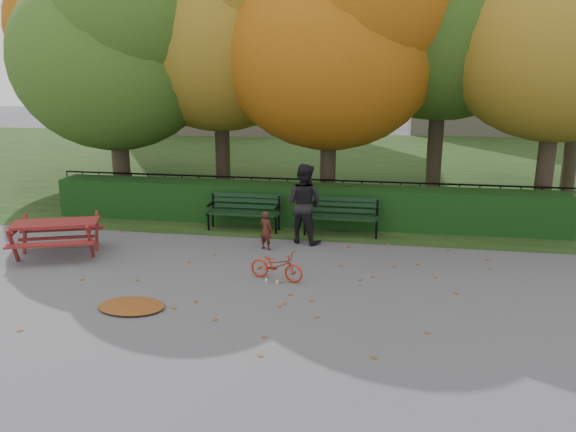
% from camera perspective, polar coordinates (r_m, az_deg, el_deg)
% --- Properties ---
extents(ground, '(90.00, 90.00, 0.00)m').
position_cam_1_polar(ground, '(10.37, -2.43, -7.29)').
color(ground, '#5E5E62').
rests_on(ground, ground).
extents(grass_strip, '(90.00, 90.00, 0.00)m').
position_cam_1_polar(grass_strip, '(23.79, 4.78, 5.33)').
color(grass_strip, '#173312').
rests_on(grass_strip, ground).
extents(building_left, '(10.00, 7.00, 15.00)m').
position_cam_1_polar(building_left, '(37.25, -7.93, 20.22)').
color(building_left, '#AFA08B').
rests_on(building_left, ground).
extents(building_right, '(9.00, 6.00, 12.00)m').
position_cam_1_polar(building_right, '(37.90, 19.80, 17.15)').
color(building_right, '#AFA08B').
rests_on(building_right, ground).
extents(hedge, '(13.00, 0.90, 1.00)m').
position_cam_1_polar(hedge, '(14.44, 1.34, 1.19)').
color(hedge, black).
rests_on(hedge, ground).
extents(iron_fence, '(14.00, 0.04, 1.02)m').
position_cam_1_polar(iron_fence, '(15.20, 1.80, 2.02)').
color(iron_fence, black).
rests_on(iron_fence, ground).
extents(tree_a, '(5.88, 5.60, 7.48)m').
position_cam_1_polar(tree_a, '(16.64, -16.69, 16.36)').
color(tree_a, black).
rests_on(tree_a, ground).
extents(tree_b, '(6.72, 6.40, 8.79)m').
position_cam_1_polar(tree_b, '(16.81, -6.10, 19.86)').
color(tree_b, black).
rests_on(tree_b, ground).
extents(tree_c, '(6.30, 6.00, 8.00)m').
position_cam_1_polar(tree_c, '(15.42, 5.53, 18.19)').
color(tree_c, black).
rests_on(tree_c, ground).
extents(tree_f, '(6.93, 6.60, 9.19)m').
position_cam_1_polar(tree_f, '(20.85, -17.34, 19.11)').
color(tree_f, black).
rests_on(tree_f, ground).
extents(bench_left, '(1.80, 0.57, 0.88)m').
position_cam_1_polar(bench_left, '(13.92, -4.45, 0.72)').
color(bench_left, black).
rests_on(bench_left, ground).
extents(bench_right, '(1.80, 0.57, 0.88)m').
position_cam_1_polar(bench_right, '(13.54, 5.44, 0.30)').
color(bench_right, black).
rests_on(bench_right, ground).
extents(picnic_table, '(2.11, 1.91, 0.85)m').
position_cam_1_polar(picnic_table, '(12.89, -22.52, -1.26)').
color(picnic_table, maroon).
rests_on(picnic_table, ground).
extents(leaf_pile, '(1.36, 1.18, 0.08)m').
position_cam_1_polar(leaf_pile, '(9.86, -15.61, -8.80)').
color(leaf_pile, '#672E12').
rests_on(leaf_pile, ground).
extents(leaf_scatter, '(9.00, 5.70, 0.01)m').
position_cam_1_polar(leaf_scatter, '(10.64, -2.09, -6.66)').
color(leaf_scatter, '#672E12').
rests_on(leaf_scatter, ground).
extents(child, '(0.38, 0.32, 0.87)m').
position_cam_1_polar(child, '(12.36, -2.26, -1.46)').
color(child, '#431D15').
rests_on(child, ground).
extents(adult, '(1.07, 0.96, 1.83)m').
position_cam_1_polar(adult, '(12.76, 1.61, 1.28)').
color(adult, black).
rests_on(adult, ground).
extents(bicycle, '(1.13, 0.62, 0.56)m').
position_cam_1_polar(bicycle, '(10.64, -1.17, -5.06)').
color(bicycle, red).
rests_on(bicycle, ground).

